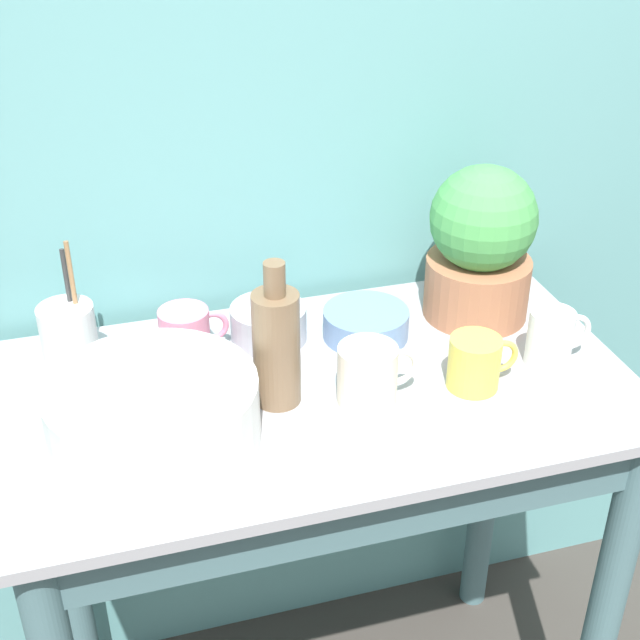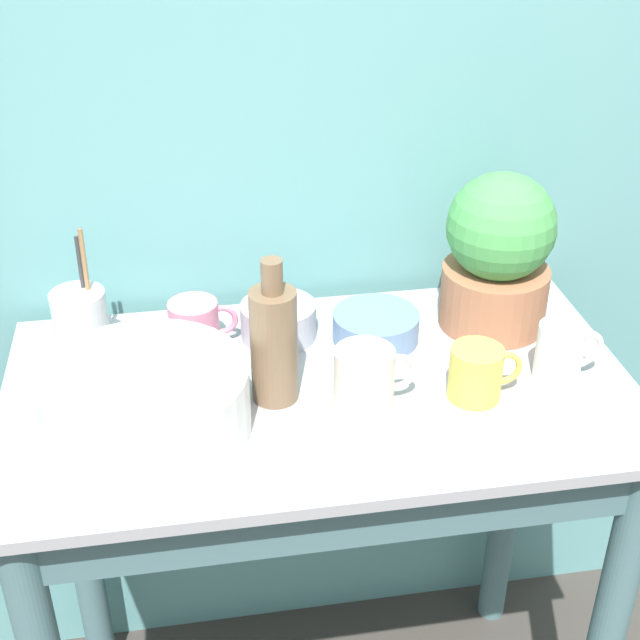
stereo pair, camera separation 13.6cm
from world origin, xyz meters
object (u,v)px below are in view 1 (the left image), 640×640
object	(u,v)px
bowl_small_blue	(366,323)
bowl_small_steel	(269,323)
mug_white	(552,338)
bowl_wash_large	(154,414)
potted_plant	(481,245)
mug_yellow	(476,363)
mug_cream	(369,374)
utensil_cup	(69,337)
mug_pink	(186,332)
bottle_tall	(276,345)

from	to	relation	value
bowl_small_blue	bowl_small_steel	size ratio (longest dim) A/B	1.13
mug_white	bowl_wash_large	bearing A→B (deg)	-177.18
potted_plant	mug_white	size ratio (longest dim) A/B	2.52
mug_yellow	potted_plant	bearing A→B (deg)	65.07
mug_cream	utensil_cup	distance (m)	0.49
mug_white	utensil_cup	distance (m)	0.78
mug_cream	mug_pink	bearing A→B (deg)	139.61
potted_plant	bowl_small_steel	distance (m)	0.39
potted_plant	bottle_tall	xyz separation A→B (m)	(-0.41, -0.16, -0.04)
bowl_small_blue	utensil_cup	size ratio (longest dim) A/B	0.68
potted_plant	mug_cream	xyz separation A→B (m)	(-0.27, -0.20, -0.09)
bowl_small_blue	utensil_cup	xyz separation A→B (m)	(-0.49, 0.04, 0.03)
utensil_cup	mug_yellow	bearing A→B (deg)	-20.77
bowl_wash_large	mug_pink	distance (m)	0.24
mug_yellow	bottle_tall	bearing A→B (deg)	170.66
mug_white	bottle_tall	bearing A→B (deg)	177.01
mug_yellow	utensil_cup	bearing A→B (deg)	159.23
mug_cream	potted_plant	bearing A→B (deg)	36.21
bowl_wash_large	bowl_small_steel	bearing A→B (deg)	46.36
mug_white	bowl_small_steel	bearing A→B (deg)	154.70
bottle_tall	bowl_small_steel	xyz separation A→B (m)	(0.03, 0.18, -0.07)
potted_plant	bowl_small_blue	world-z (taller)	potted_plant
bottle_tall	utensil_cup	world-z (taller)	bottle_tall
potted_plant	mug_pink	distance (m)	0.53
potted_plant	bowl_wash_large	size ratio (longest dim) A/B	0.92
mug_yellow	mug_cream	size ratio (longest dim) A/B	0.90
mug_yellow	bowl_small_steel	distance (m)	0.36
mug_white	bowl_small_blue	bearing A→B (deg)	148.13
bottle_tall	utensil_cup	distance (m)	0.35
bottle_tall	mug_pink	bearing A→B (deg)	123.56
potted_plant	bowl_small_blue	xyz separation A→B (m)	(-0.21, -0.02, -0.11)
potted_plant	bowl_small_blue	bearing A→B (deg)	-175.02
mug_pink	bowl_small_steel	bearing A→B (deg)	2.48
mug_yellow	utensil_cup	distance (m)	0.65
bowl_wash_large	mug_white	xyz separation A→B (m)	(0.65, 0.03, -0.00)
bowl_small_steel	mug_yellow	bearing A→B (deg)	-39.25
potted_plant	bowl_small_steel	size ratio (longest dim) A/B	2.14
bottle_tall	mug_pink	world-z (taller)	bottle_tall
bowl_wash_large	bowl_small_blue	distance (m)	0.43
potted_plant	mug_yellow	xyz separation A→B (m)	(-0.10, -0.21, -0.09)
potted_plant	mug_cream	world-z (taller)	potted_plant
bowl_wash_large	mug_yellow	distance (m)	0.50
mug_yellow	mug_cream	distance (m)	0.17
utensil_cup	bowl_small_steel	bearing A→B (deg)	-0.34
bowl_small_steel	utensil_cup	xyz separation A→B (m)	(-0.33, 0.00, 0.03)
mug_cream	bowl_small_steel	distance (m)	0.24
potted_plant	bottle_tall	bearing A→B (deg)	-158.60
bowl_wash_large	mug_cream	xyz separation A→B (m)	(0.33, 0.02, -0.00)
mug_white	bowl_small_blue	size ratio (longest dim) A/B	0.75
potted_plant	mug_pink	size ratio (longest dim) A/B	2.39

